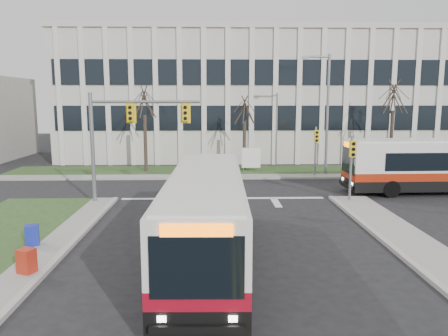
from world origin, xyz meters
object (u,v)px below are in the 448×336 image
bus_main (206,218)px  bus_cross (445,167)px  streetlight (325,108)px  newspaper_box_blue (32,237)px  newspaper_box_red (27,263)px  directory_sign (251,158)px

bus_main → bus_cross: 18.64m
streetlight → newspaper_box_blue: 23.38m
streetlight → newspaper_box_blue: size_ratio=9.68×
bus_cross → newspaper_box_red: bus_cross is taller
streetlight → newspaper_box_red: bearing=-127.4°
streetlight → bus_cross: size_ratio=0.75×
newspaper_box_red → directory_sign: bearing=88.2°
newspaper_box_red → bus_cross: bearing=53.8°
streetlight → newspaper_box_red: (-14.83, -19.40, -4.72)m
bus_main → newspaper_box_blue: size_ratio=12.35×
directory_sign → newspaper_box_blue: size_ratio=2.11×
bus_main → newspaper_box_blue: 7.08m
streetlight → newspaper_box_blue: streetlight is taller
streetlight → directory_sign: size_ratio=4.60×
directory_sign → newspaper_box_red: 22.71m
newspaper_box_blue → newspaper_box_red: 2.96m
newspaper_box_red → streetlight: bearing=74.9°
streetlight → directory_sign: (-5.53, 1.30, -4.02)m
directory_sign → newspaper_box_blue: (-10.24, -17.90, -0.70)m
bus_main → directory_sign: bearing=81.4°
bus_cross → streetlight: bearing=-139.8°
bus_main → newspaper_box_red: bearing=-165.0°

